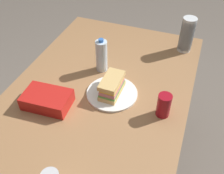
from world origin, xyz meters
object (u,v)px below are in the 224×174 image
paper_plate (112,93)px  sandwich (112,86)px  soda_can_red (164,105)px  water_bottle_tall (102,56)px  dining_table (99,104)px  chip_bag (47,100)px  plastic_cup_stack (187,35)px

paper_plate → sandwich: 0.05m
paper_plate → sandwich: size_ratio=1.45×
soda_can_red → water_bottle_tall: 0.46m
dining_table → chip_bag: size_ratio=6.28×
paper_plate → chip_bag: (-0.18, 0.27, 0.03)m
sandwich → chip_bag: size_ratio=0.80×
soda_can_red → water_bottle_tall: (0.22, 0.40, 0.03)m
water_bottle_tall → plastic_cup_stack: size_ratio=0.92×
chip_bag → plastic_cup_stack: (0.72, -0.56, 0.08)m
soda_can_red → water_bottle_tall: size_ratio=0.60×
paper_plate → plastic_cup_stack: size_ratio=1.20×
soda_can_red → plastic_cup_stack: bearing=-1.3°
paper_plate → soda_can_red: 0.28m
dining_table → chip_bag: bearing=130.4°
sandwich → water_bottle_tall: water_bottle_tall is taller
sandwich → water_bottle_tall: 0.22m
sandwich → plastic_cup_stack: 0.61m
sandwich → plastic_cup_stack: bearing=-28.4°
soda_can_red → plastic_cup_stack: plastic_cup_stack is taller
sandwich → paper_plate: bearing=-154.3°
sandwich → soda_can_red: bearing=-100.2°
sandwich → chip_bag: bearing=124.2°
paper_plate → sandwich: bearing=25.7°
paper_plate → chip_bag: chip_bag is taller
soda_can_red → plastic_cup_stack: size_ratio=0.55×
dining_table → soda_can_red: size_ratio=11.84×
dining_table → water_bottle_tall: bearing=15.6°
water_bottle_tall → plastic_cup_stack: bearing=-48.7°
dining_table → paper_plate: size_ratio=5.44×
paper_plate → dining_table: bearing=98.7°
sandwich → water_bottle_tall: bearing=36.1°
soda_can_red → dining_table: bearing=84.4°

